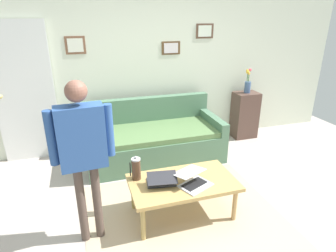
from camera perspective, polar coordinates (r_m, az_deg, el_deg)
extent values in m
plane|color=#B2A59C|center=(3.28, 5.05, -18.36)|extent=(7.68, 7.68, 0.00)
cube|color=tan|center=(3.29, 3.48, -18.07)|extent=(2.12, 1.92, 0.01)
cube|color=silver|center=(4.69, -4.67, 12.20)|extent=(7.04, 0.10, 2.70)
cube|color=brown|center=(4.49, -18.11, 15.16)|extent=(0.29, 0.02, 0.25)
cube|color=silver|center=(4.48, -18.11, 15.15)|extent=(0.22, 0.00, 0.19)
cube|color=brown|center=(4.71, 0.58, 15.39)|extent=(0.31, 0.02, 0.21)
cube|color=silver|center=(4.71, 0.62, 15.38)|extent=(0.23, 0.00, 0.16)
cube|color=brown|center=(4.90, 7.37, 18.39)|extent=(0.30, 0.02, 0.23)
cube|color=silver|center=(4.89, 7.42, 18.38)|extent=(0.23, 0.00, 0.18)
cube|color=silver|center=(4.63, -26.80, 5.74)|extent=(0.82, 0.05, 2.05)
sphere|color=tan|center=(4.66, -30.62, 5.06)|extent=(0.06, 0.06, 0.06)
cube|color=#4D7157|center=(4.39, -2.73, -4.05)|extent=(2.01, 0.95, 0.42)
cube|color=#577948|center=(4.27, -2.72, -1.13)|extent=(1.77, 0.87, 0.08)
cube|color=#4D7157|center=(4.59, -4.10, 3.01)|extent=(2.01, 0.14, 0.46)
cube|color=#4D7157|center=(4.57, 8.77, 1.00)|extent=(0.12, 0.95, 0.20)
cube|color=#4D7157|center=(4.15, -15.56, -1.70)|extent=(0.12, 0.95, 0.20)
cube|color=tan|center=(3.13, 3.00, -11.26)|extent=(1.14, 0.66, 0.04)
cylinder|color=tan|center=(3.24, 13.23, -15.12)|extent=(0.05, 0.05, 0.39)
cylinder|color=tan|center=(2.94, -5.02, -18.91)|extent=(0.05, 0.05, 0.39)
cylinder|color=#AA904B|center=(3.62, 9.13, -10.59)|extent=(0.05, 0.05, 0.39)
cylinder|color=#AB9148|center=(3.35, -6.98, -13.34)|extent=(0.05, 0.05, 0.39)
cube|color=silver|center=(3.05, 5.56, -11.76)|extent=(0.39, 0.35, 0.01)
cube|color=black|center=(3.05, 5.30, -11.50)|extent=(0.30, 0.24, 0.00)
cube|color=silver|center=(3.04, 4.22, -9.15)|extent=(0.39, 0.34, 0.04)
cube|color=silver|center=(3.04, 4.26, -9.17)|extent=(0.35, 0.30, 0.03)
cube|color=#28282D|center=(3.08, -1.35, -11.19)|extent=(0.34, 0.25, 0.01)
cube|color=black|center=(3.07, -1.32, -11.23)|extent=(0.27, 0.16, 0.00)
cube|color=#28282D|center=(2.97, -1.19, -10.36)|extent=(0.33, 0.23, 0.06)
cube|color=#A9CDF5|center=(2.97, -1.20, -10.33)|extent=(0.30, 0.21, 0.05)
cylinder|color=#4C3323|center=(3.11, -6.40, -8.66)|extent=(0.10, 0.10, 0.23)
cylinder|color=#B7B7BC|center=(3.05, -6.50, -6.65)|extent=(0.10, 0.10, 0.02)
sphere|color=#B2B2B7|center=(3.04, -6.51, -6.27)|extent=(0.03, 0.03, 0.03)
cube|color=black|center=(3.10, -7.58, -8.62)|extent=(0.01, 0.01, 0.16)
cube|color=brown|center=(5.30, 15.12, 2.15)|extent=(0.42, 0.32, 0.83)
cylinder|color=#415C86|center=(5.16, 15.66, 7.50)|extent=(0.11, 0.11, 0.20)
cylinder|color=#3D7038|center=(5.11, 15.71, 9.46)|extent=(0.01, 0.03, 0.17)
sphere|color=yellow|center=(5.09, 15.70, 10.37)|extent=(0.06, 0.06, 0.06)
cylinder|color=#3D7038|center=(5.14, 16.00, 9.67)|extent=(0.02, 0.03, 0.20)
sphere|color=#E55969|center=(5.13, 16.17, 10.77)|extent=(0.05, 0.05, 0.05)
cylinder|color=#3D7038|center=(5.11, 15.76, 9.53)|extent=(0.02, 0.03, 0.18)
sphere|color=yellow|center=(5.08, 15.80, 10.53)|extent=(0.03, 0.03, 0.03)
cylinder|color=#3D7038|center=(5.11, 15.86, 9.31)|extent=(0.03, 0.02, 0.15)
sphere|color=gold|center=(5.08, 15.94, 10.11)|extent=(0.05, 0.05, 0.05)
cylinder|color=#3D7038|center=(5.13, 15.67, 9.63)|extent=(0.03, 0.02, 0.19)
sphere|color=gold|center=(5.12, 15.64, 10.69)|extent=(0.04, 0.04, 0.04)
cylinder|color=#4F4038|center=(2.92, -16.95, -14.94)|extent=(0.08, 0.08, 0.81)
cylinder|color=#4F4038|center=(2.93, -14.02, -14.51)|extent=(0.08, 0.08, 0.81)
cube|color=#2B4E8B|center=(2.59, -16.98, -2.16)|extent=(0.42, 0.21, 0.58)
cylinder|color=#2B4E8B|center=(2.58, -22.41, -2.31)|extent=(0.09, 0.09, 0.49)
cylinder|color=#2B4E8B|center=(2.60, -11.74, -0.84)|extent=(0.09, 0.09, 0.49)
sphere|color=brown|center=(2.46, -18.00, 6.64)|extent=(0.19, 0.19, 0.19)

